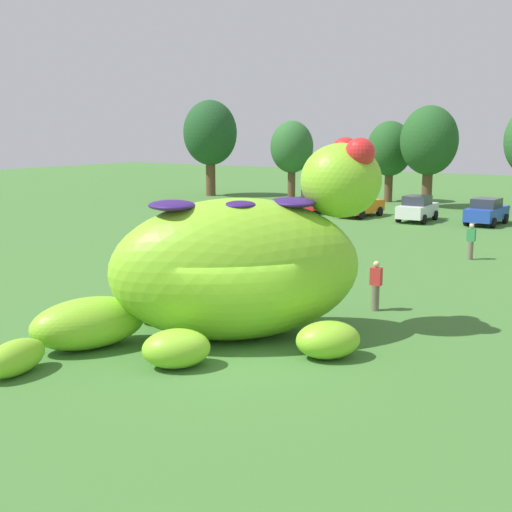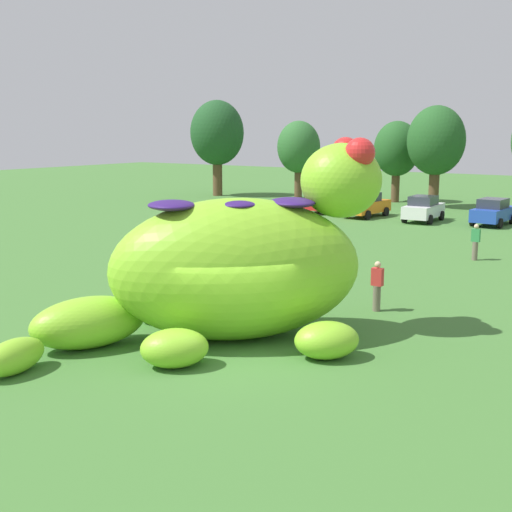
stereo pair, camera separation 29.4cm
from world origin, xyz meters
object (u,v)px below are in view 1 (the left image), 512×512
(giant_inflatable_creature, at_px, (237,267))
(spectator_mid_field, at_px, (200,234))
(car_blue, at_px, (487,211))
(spectator_near_inflatable, at_px, (376,286))
(car_orange, at_px, (360,205))
(car_red, at_px, (317,201))
(spectator_wandering, at_px, (471,242))
(spectator_by_cars, at_px, (244,248))
(car_white, at_px, (417,208))

(giant_inflatable_creature, xyz_separation_m, spectator_mid_field, (-9.90, 10.86, -1.28))
(car_blue, distance_m, spectator_near_inflatable, 23.58)
(car_orange, xyz_separation_m, spectator_mid_field, (-1.07, -16.87, -0.01))
(spectator_near_inflatable, bearing_deg, car_red, 122.33)
(car_orange, height_order, spectator_wandering, car_orange)
(spectator_wandering, bearing_deg, spectator_by_cars, -137.97)
(car_white, bearing_deg, car_blue, 11.20)
(car_orange, distance_m, spectator_mid_field, 16.91)
(car_orange, distance_m, spectator_wandering, 16.12)
(spectator_wandering, bearing_deg, car_red, 140.04)
(giant_inflatable_creature, relative_size, spectator_by_cars, 6.23)
(giant_inflatable_creature, bearing_deg, car_red, 113.94)
(car_white, xyz_separation_m, spectator_by_cars, (-1.13, -18.87, -0.01))
(car_white, xyz_separation_m, car_blue, (4.31, 0.85, 0.00))
(car_orange, bearing_deg, giant_inflatable_creature, -72.35)
(car_red, distance_m, spectator_near_inflatable, 27.70)
(car_white, bearing_deg, giant_inflatable_creature, -80.52)
(spectator_near_inflatable, xyz_separation_m, spectator_mid_field, (-12.07, 5.78, 0.00))
(car_orange, bearing_deg, spectator_near_inflatable, -64.12)
(car_red, bearing_deg, giant_inflatable_creature, -66.06)
(car_red, bearing_deg, spectator_wandering, -39.96)
(car_orange, xyz_separation_m, car_blue, (8.52, 0.80, 0.00))
(car_red, distance_m, car_white, 8.07)
(car_orange, xyz_separation_m, spectator_near_inflatable, (10.99, -22.65, -0.01))
(spectator_by_cars, bearing_deg, car_orange, 99.20)
(car_red, xyz_separation_m, car_white, (8.03, -0.81, 0.00))
(car_orange, relative_size, spectator_by_cars, 2.48)
(giant_inflatable_creature, distance_m, spectator_near_inflatable, 5.67)
(car_blue, height_order, spectator_near_inflatable, car_blue)
(car_orange, bearing_deg, spectator_by_cars, -80.80)
(giant_inflatable_creature, relative_size, car_blue, 2.55)
(spectator_by_cars, relative_size, spectator_wandering, 1.00)
(spectator_mid_field, height_order, spectator_wandering, same)
(car_blue, distance_m, spectator_mid_field, 20.10)
(car_red, relative_size, car_orange, 0.98)
(car_red, bearing_deg, car_orange, -11.20)
(spectator_by_cars, bearing_deg, spectator_wandering, 42.03)
(car_blue, xyz_separation_m, spectator_wandering, (2.55, -12.52, -0.01))
(car_orange, bearing_deg, car_red, 168.80)
(spectator_near_inflatable, bearing_deg, spectator_mid_field, 154.40)
(spectator_near_inflatable, xyz_separation_m, spectator_by_cars, (-7.92, 3.72, 0.00))
(spectator_mid_field, relative_size, spectator_by_cars, 1.00)
(spectator_mid_field, bearing_deg, car_white, 72.58)
(car_white, height_order, spectator_mid_field, car_white)
(giant_inflatable_creature, distance_m, car_orange, 29.13)
(car_red, height_order, car_blue, same)
(car_white, distance_m, spectator_near_inflatable, 23.59)
(car_blue, bearing_deg, giant_inflatable_creature, -89.38)
(car_orange, xyz_separation_m, car_white, (4.20, -0.06, 0.00))
(car_white, bearing_deg, spectator_by_cars, -93.44)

